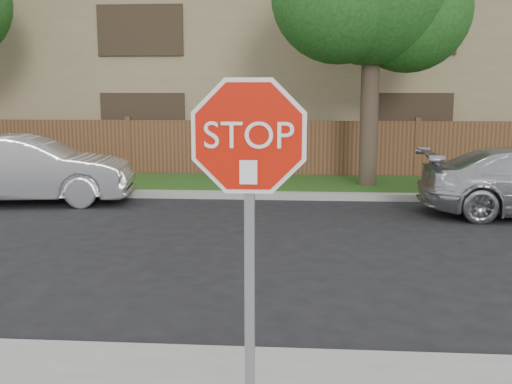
{
  "coord_description": "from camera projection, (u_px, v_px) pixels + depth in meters",
  "views": [
    {
      "loc": [
        0.85,
        -5.17,
        2.43
      ],
      "look_at": [
        0.53,
        -0.9,
        1.7
      ],
      "focal_mm": 42.0,
      "sensor_mm": 36.0,
      "label": 1
    }
  ],
  "objects": [
    {
      "name": "sedan_left",
      "position": [
        26.0,
        170.0,
        12.91
      ],
      "size": [
        4.65,
        2.19,
        1.47
      ],
      "primitive_type": "imported",
      "rotation": [
        0.0,
        0.0,
        1.72
      ],
      "color": "silver",
      "rests_on": "ground"
    },
    {
      "name": "apartment_building",
      "position": [
        279.0,
        59.0,
        21.67
      ],
      "size": [
        35.2,
        9.2,
        7.2
      ],
      "color": "#887554",
      "rests_on": "ground"
    },
    {
      "name": "ground",
      "position": [
        207.0,
        355.0,
        5.55
      ],
      "size": [
        90.0,
        90.0,
        0.0
      ],
      "primitive_type": "plane",
      "color": "black",
      "rests_on": "ground"
    },
    {
      "name": "fence",
      "position": [
        270.0,
        150.0,
        16.62
      ],
      "size": [
        70.0,
        0.12,
        1.6
      ],
      "primitive_type": "cube",
      "color": "#4C2E1B",
      "rests_on": "ground"
    },
    {
      "name": "grass_strip",
      "position": [
        267.0,
        185.0,
        15.18
      ],
      "size": [
        70.0,
        3.0,
        0.12
      ],
      "primitive_type": "cube",
      "color": "#1E4714",
      "rests_on": "ground"
    },
    {
      "name": "far_curb",
      "position": [
        263.0,
        195.0,
        13.55
      ],
      "size": [
        70.0,
        0.3,
        0.15
      ],
      "primitive_type": "cube",
      "color": "gray",
      "rests_on": "ground"
    },
    {
      "name": "stop_sign",
      "position": [
        249.0,
        187.0,
        3.75
      ],
      "size": [
        1.01,
        0.13,
        2.55
      ],
      "color": "gray",
      "rests_on": "sidewalk_near"
    }
  ]
}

